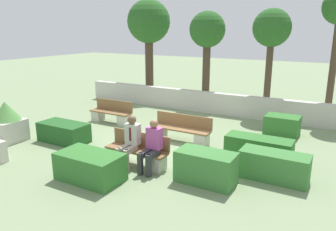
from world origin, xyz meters
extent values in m
plane|color=gray|center=(0.00, 0.00, 0.00)|extent=(60.00, 60.00, 0.00)
cube|color=beige|center=(0.00, 4.74, 0.44)|extent=(13.18, 0.30, 0.88)
cube|color=brown|center=(0.16, -1.37, 0.41)|extent=(1.74, 0.44, 0.05)
cube|color=brown|center=(0.16, -1.12, 0.63)|extent=(1.74, 0.04, 0.40)
cube|color=beige|center=(-0.48, -1.37, 0.19)|extent=(0.36, 0.40, 0.38)
cube|color=beige|center=(0.80, -1.37, 0.19)|extent=(0.36, 0.40, 0.38)
cube|color=brown|center=(0.29, 0.85, 0.41)|extent=(1.96, 0.44, 0.05)
cube|color=brown|center=(0.29, 1.09, 0.63)|extent=(1.96, 0.04, 0.40)
cube|color=beige|center=(-0.46, 0.85, 0.19)|extent=(0.36, 0.40, 0.38)
cube|color=beige|center=(1.04, 0.85, 0.19)|extent=(0.36, 0.40, 0.38)
cube|color=brown|center=(-3.01, 1.44, 0.41)|extent=(1.71, 0.44, 0.05)
cube|color=brown|center=(-3.01, 1.68, 0.63)|extent=(1.71, 0.04, 0.40)
cube|color=beige|center=(-3.63, 1.44, 0.19)|extent=(0.36, 0.40, 0.38)
cube|color=beige|center=(-2.38, 1.44, 0.19)|extent=(0.36, 0.40, 0.38)
cube|color=#B2A893|center=(-0.05, -1.58, 0.50)|extent=(0.14, 0.46, 0.13)
cube|color=#B2A893|center=(0.15, -1.58, 0.50)|extent=(0.14, 0.46, 0.13)
cube|color=#B2A893|center=(-0.07, -1.81, 0.28)|extent=(0.11, 0.11, 0.56)
cube|color=#B2A893|center=(0.17, -1.81, 0.28)|extent=(0.11, 0.11, 0.56)
cube|color=beige|center=(0.05, -1.34, 0.83)|extent=(0.38, 0.22, 0.54)
sphere|color=brown|center=(0.05, -1.36, 1.22)|extent=(0.23, 0.23, 0.23)
cube|color=maroon|center=(0.05, -1.45, 0.85)|extent=(0.06, 0.01, 0.35)
cube|color=#333338|center=(0.61, -1.58, 0.50)|extent=(0.14, 0.46, 0.13)
cube|color=#333338|center=(0.81, -1.58, 0.50)|extent=(0.14, 0.46, 0.13)
cube|color=#333338|center=(0.59, -1.81, 0.28)|extent=(0.11, 0.11, 0.56)
cube|color=#333338|center=(0.83, -1.81, 0.28)|extent=(0.11, 0.11, 0.56)
cube|color=#B74C9E|center=(0.71, -1.34, 0.83)|extent=(0.38, 0.22, 0.54)
sphere|color=#936B4C|center=(0.71, -1.36, 1.21)|extent=(0.21, 0.21, 0.21)
cube|color=#3D7A38|center=(2.14, -1.38, 0.37)|extent=(1.36, 0.70, 0.75)
cube|color=#33702D|center=(2.85, 0.49, 0.33)|extent=(1.74, 0.64, 0.66)
cube|color=#235623|center=(-2.90, -0.98, 0.30)|extent=(1.60, 0.80, 0.61)
cube|color=#3D7A38|center=(3.47, -0.43, 0.34)|extent=(1.57, 0.64, 0.67)
cube|color=#33702D|center=(-0.28, -2.61, 0.33)|extent=(1.55, 0.88, 0.66)
cube|color=#33702D|center=(2.93, 3.22, 0.32)|extent=(1.11, 0.78, 0.64)
cube|color=beige|center=(-4.48, -1.81, 0.34)|extent=(0.90, 0.90, 0.69)
cone|color=#569347|center=(-4.48, -1.81, 0.98)|extent=(0.91, 0.91, 0.59)
cylinder|color=#473828|center=(-4.56, 6.57, 1.61)|extent=(0.42, 0.42, 3.22)
sphere|color=#285B23|center=(-4.56, 6.57, 3.82)|extent=(2.18, 2.18, 2.18)
cylinder|color=#473828|center=(-1.13, 6.09, 1.50)|extent=(0.35, 0.35, 2.99)
sphere|color=#285B23|center=(-1.13, 6.09, 3.44)|extent=(1.61, 1.61, 1.61)
cylinder|color=#473828|center=(1.77, 5.71, 1.55)|extent=(0.27, 0.27, 3.09)
sphere|color=#285B23|center=(1.77, 5.71, 3.50)|extent=(1.50, 1.50, 1.50)
cylinder|color=#473828|center=(4.09, 5.94, 1.94)|extent=(0.25, 0.25, 3.89)
camera|label=1|loc=(4.85, -7.87, 3.47)|focal=35.00mm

